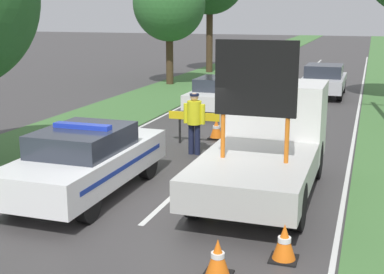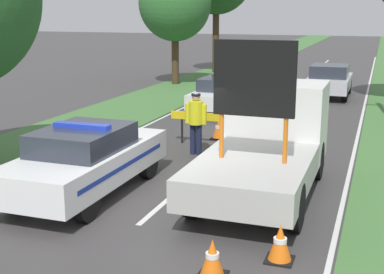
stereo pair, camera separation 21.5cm
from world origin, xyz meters
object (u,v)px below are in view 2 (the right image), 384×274
object	(u,v)px
police_officer	(196,118)
queued_car_van_white	(224,94)
roadside_tree_mid_left	(175,3)
police_car	(86,159)
work_truck	(268,140)
traffic_cone_near_truck	(219,129)
pedestrian_civilian	(231,124)
queued_car_sedan_silver	(329,80)
traffic_cone_near_police	(280,243)
road_barrier	(225,120)
traffic_cone_centre_front	(212,258)

from	to	relation	value
police_officer	queued_car_van_white	bearing A→B (deg)	-81.94
roadside_tree_mid_left	police_car	bearing A→B (deg)	-75.00
work_truck	traffic_cone_near_truck	distance (m)	5.01
police_car	traffic_cone_near_truck	world-z (taller)	police_car
work_truck	roadside_tree_mid_left	xyz separation A→B (m)	(-8.36, 15.78, 3.23)
work_truck	pedestrian_civilian	world-z (taller)	work_truck
work_truck	queued_car_van_white	distance (m)	9.44
police_car	traffic_cone_near_truck	size ratio (longest dim) A/B	7.47
traffic_cone_near_truck	police_officer	bearing A→B (deg)	-91.67
traffic_cone_near_truck	queued_car_sedan_silver	bearing A→B (deg)	76.13
traffic_cone_near_police	roadside_tree_mid_left	xyz separation A→B (m)	(-9.33, 19.34, 4.05)
police_car	police_officer	size ratio (longest dim) A/B	2.73
queued_car_van_white	queued_car_sedan_silver	world-z (taller)	queued_car_sedan_silver
police_car	road_barrier	bearing A→B (deg)	66.76
police_officer	queued_car_sedan_silver	size ratio (longest dim) A/B	0.41
traffic_cone_centre_front	police_officer	bearing A→B (deg)	111.09
police_car	queued_car_van_white	bearing A→B (deg)	84.58
police_officer	police_car	bearing A→B (deg)	72.20
queued_car_van_white	roadside_tree_mid_left	world-z (taller)	roadside_tree_mid_left
queued_car_sedan_silver	work_truck	bearing A→B (deg)	89.91
pedestrian_civilian	traffic_cone_near_police	xyz separation A→B (m)	(2.48, -5.97, -0.62)
police_officer	pedestrian_civilian	size ratio (longest dim) A/B	1.11
traffic_cone_near_police	traffic_cone_near_truck	distance (m)	8.57
work_truck	pedestrian_civilian	size ratio (longest dim) A/B	3.36
roadside_tree_mid_left	pedestrian_civilian	bearing A→B (deg)	-62.90
police_car	traffic_cone_near_truck	xyz separation A→B (m)	(1.25, 6.01, -0.47)
work_truck	traffic_cone_centre_front	xyz separation A→B (m)	(0.08, -4.43, -0.82)
police_officer	roadside_tree_mid_left	distance (m)	15.12
road_barrier	queued_car_van_white	world-z (taller)	queued_car_van_white
work_truck	queued_car_sedan_silver	xyz separation A→B (m)	(0.02, 14.25, -0.35)
road_barrier	police_officer	world-z (taller)	police_officer
road_barrier	roadside_tree_mid_left	distance (m)	14.40
police_officer	roadside_tree_mid_left	size ratio (longest dim) A/B	0.27
police_officer	work_truck	bearing A→B (deg)	136.88
police_officer	traffic_cone_near_police	world-z (taller)	police_officer
work_truck	roadside_tree_mid_left	distance (m)	18.15
queued_car_sedan_silver	queued_car_van_white	bearing A→B (deg)	57.13
traffic_cone_near_police	roadside_tree_mid_left	world-z (taller)	roadside_tree_mid_left
road_barrier	queued_car_sedan_silver	xyz separation A→B (m)	(1.99, 10.88, -0.04)
police_car	traffic_cone_centre_front	xyz separation A→B (m)	(3.76, -2.73, -0.49)
police_car	work_truck	xyz separation A→B (m)	(3.68, 1.70, 0.33)
traffic_cone_near_truck	queued_car_van_white	size ratio (longest dim) A/B	0.16
road_barrier	traffic_cone_near_truck	xyz separation A→B (m)	(-0.46, 0.93, -0.50)
police_car	roadside_tree_mid_left	bearing A→B (deg)	100.38
pedestrian_civilian	queued_car_sedan_silver	distance (m)	11.95
road_barrier	queued_car_sedan_silver	size ratio (longest dim) A/B	0.80
pedestrian_civilian	traffic_cone_near_police	distance (m)	6.49
police_officer	pedestrian_civilian	distance (m)	0.99
queued_car_van_white	traffic_cone_near_police	bearing A→B (deg)	110.07
police_officer	traffic_cone_centre_front	world-z (taller)	police_officer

